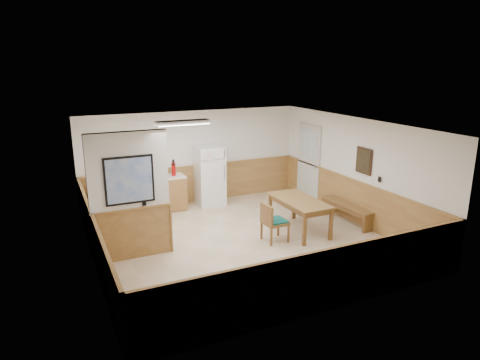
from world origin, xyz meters
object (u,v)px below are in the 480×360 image
fire_extinguisher (174,169)px  soap_bottle (110,178)px  refrigerator (210,176)px  dining_bench (347,208)px  dining_table (299,204)px  dining_chair (271,220)px

fire_extinguisher → soap_bottle: 1.58m
refrigerator → fire_extinguisher: size_ratio=3.80×
refrigerator → soap_bottle: 2.57m
dining_bench → soap_bottle: size_ratio=7.83×
dining_table → dining_chair: (-0.86, -0.26, -0.16)m
dining_table → dining_bench: 1.40m
refrigerator → fire_extinguisher: 1.02m
refrigerator → dining_chair: (0.27, -2.92, -0.30)m
fire_extinguisher → refrigerator: bearing=-10.7°
dining_table → soap_bottle: soap_bottle is taller
fire_extinguisher → soap_bottle: bearing=169.5°
dining_bench → soap_bottle: bearing=148.7°
dining_chair → dining_bench: bearing=5.5°
refrigerator → fire_extinguisher: (-0.98, 0.02, 0.29)m
dining_table → fire_extinguisher: size_ratio=3.82×
refrigerator → soap_bottle: (-2.56, 0.06, 0.20)m
dining_bench → dining_chair: dining_chair is taller
dining_bench → dining_chair: (-2.22, -0.26, 0.15)m
dining_chair → refrigerator: bearing=94.1°
refrigerator → dining_bench: (2.49, -2.66, -0.45)m
refrigerator → soap_bottle: refrigerator is taller
dining_table → fire_extinguisher: 3.44m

